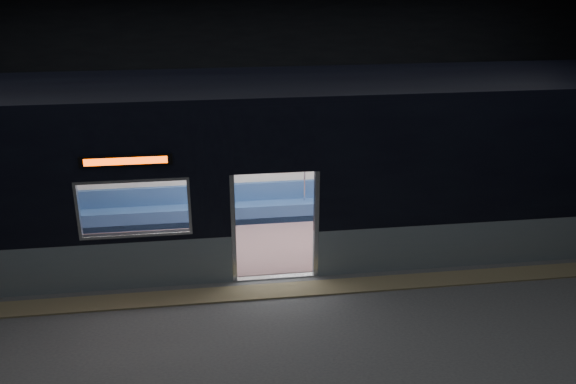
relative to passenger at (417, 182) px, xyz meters
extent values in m
cube|color=#47494C|center=(-3.50, -3.55, -0.80)|extent=(24.00, 14.00, 0.01)
cube|color=black|center=(-3.50, 3.43, 1.71)|extent=(24.00, 0.04, 5.00)
cube|color=#8C7F59|center=(-3.50, -3.00, -0.78)|extent=(22.80, 0.50, 0.03)
cube|color=gray|center=(1.35, -2.49, -0.34)|extent=(8.30, 0.12, 0.90)
cube|color=black|center=(1.35, -2.49, 1.26)|extent=(8.30, 0.12, 2.30)
cube|color=black|center=(-3.50, -2.49, 1.83)|extent=(1.40, 0.12, 1.15)
cube|color=#B7BABC|center=(-4.24, -2.49, 0.23)|extent=(0.08, 0.14, 2.05)
cube|color=#B7BABC|center=(-2.76, -2.49, 0.23)|extent=(0.08, 0.14, 2.05)
cube|color=black|center=(-5.95, -2.57, 1.60)|extent=(1.50, 0.04, 0.18)
cube|color=#E13A05|center=(-5.95, -2.58, 1.60)|extent=(1.34, 0.03, 0.12)
cube|color=#BCB6AC|center=(-3.50, 0.39, 0.81)|extent=(18.00, 0.12, 3.20)
cube|color=black|center=(-3.50, -1.05, 2.48)|extent=(18.00, 3.00, 0.15)
cube|color=#896464|center=(-3.50, -1.05, -0.77)|extent=(17.76, 2.76, 0.04)
cube|color=#BCB6AC|center=(-3.50, -1.05, 1.56)|extent=(17.76, 2.76, 0.10)
cube|color=#315590|center=(-3.50, 0.07, -0.55)|extent=(11.00, 0.48, 0.41)
cube|color=#315590|center=(-3.50, 0.26, -0.14)|extent=(11.00, 0.10, 0.40)
cube|color=#84606D|center=(-6.80, -2.14, -0.55)|extent=(4.40, 0.48, 0.41)
cube|color=#84606D|center=(-0.20, -2.14, -0.55)|extent=(4.40, 0.48, 0.41)
cylinder|color=silver|center=(-4.45, -2.18, 0.38)|extent=(0.04, 0.04, 2.26)
cylinder|color=silver|center=(-4.45, 0.08, 0.38)|extent=(0.04, 0.04, 2.26)
cylinder|color=silver|center=(-2.55, -2.18, 0.38)|extent=(0.04, 0.04, 2.26)
cylinder|color=silver|center=(-2.55, 0.08, 0.38)|extent=(0.04, 0.04, 2.26)
cylinder|color=silver|center=(-3.50, 0.03, 1.16)|extent=(11.00, 0.03, 0.03)
cube|color=black|center=(-0.10, -0.15, -0.26)|extent=(0.17, 0.46, 0.16)
cube|color=black|center=(0.10, -0.15, -0.26)|extent=(0.17, 0.46, 0.16)
cylinder|color=black|center=(-0.10, -0.36, -0.54)|extent=(0.11, 0.11, 0.43)
cylinder|color=black|center=(0.10, -0.36, -0.54)|extent=(0.11, 0.11, 0.43)
cube|color=pink|center=(0.00, 0.04, -0.24)|extent=(0.39, 0.21, 0.19)
cylinder|color=pink|center=(0.00, 0.07, 0.10)|extent=(0.43, 0.43, 0.51)
sphere|color=tan|center=(0.00, 0.05, 0.46)|extent=(0.20, 0.20, 0.20)
sphere|color=black|center=(0.00, 0.09, 0.50)|extent=(0.21, 0.21, 0.21)
cube|color=black|center=(0.02, -0.22, -0.11)|extent=(0.34, 0.31, 0.14)
cube|color=white|center=(-2.73, 0.31, 0.71)|extent=(1.08, 0.03, 0.70)
camera|label=1|loc=(-4.61, -12.28, 4.71)|focal=38.00mm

